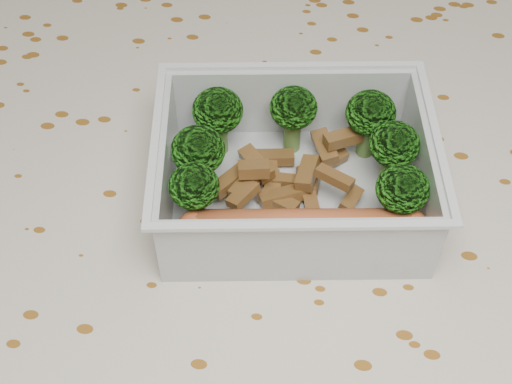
# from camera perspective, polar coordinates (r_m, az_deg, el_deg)

# --- Properties ---
(dining_table) EXTENTS (1.40, 0.90, 0.75)m
(dining_table) POSITION_cam_1_polar(r_m,az_deg,el_deg) (0.51, -1.17, -8.71)
(dining_table) COLOR brown
(dining_table) RESTS_ON ground
(tablecloth) EXTENTS (1.46, 0.96, 0.19)m
(tablecloth) POSITION_cam_1_polar(r_m,az_deg,el_deg) (0.47, -1.27, -5.58)
(tablecloth) COLOR beige
(tablecloth) RESTS_ON dining_table
(lunch_container) EXTENTS (0.18, 0.15, 0.06)m
(lunch_container) POSITION_cam_1_polar(r_m,az_deg,el_deg) (0.43, 3.02, 0.99)
(lunch_container) COLOR silver
(lunch_container) RESTS_ON tablecloth
(broccoli_florets) EXTENTS (0.15, 0.10, 0.05)m
(broccoli_florets) POSITION_cam_1_polar(r_m,az_deg,el_deg) (0.43, 3.07, 3.90)
(broccoli_florets) COLOR #608C3F
(broccoli_florets) RESTS_ON lunch_container
(meat_pile) EXTENTS (0.10, 0.07, 0.03)m
(meat_pile) POSITION_cam_1_polar(r_m,az_deg,el_deg) (0.44, 2.71, 1.40)
(meat_pile) COLOR olive
(meat_pile) RESTS_ON lunch_container
(sausage) EXTENTS (0.14, 0.04, 0.02)m
(sausage) POSITION_cam_1_polar(r_m,az_deg,el_deg) (0.41, 3.76, -2.80)
(sausage) COLOR #AF532D
(sausage) RESTS_ON lunch_container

